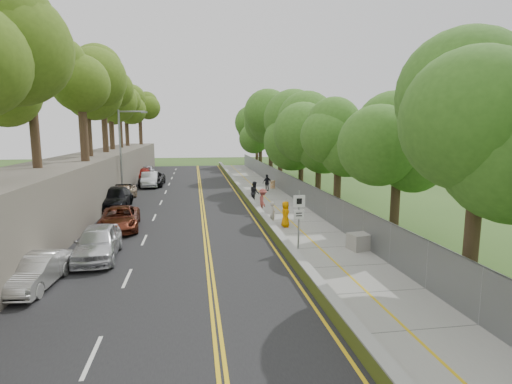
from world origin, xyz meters
The scene contains 26 objects.
ground centered at (0.00, 0.00, 0.00)m, with size 140.00×140.00×0.00m, color #33511E.
road centered at (-5.40, 15.00, 0.02)m, with size 11.20×66.00×0.04m, color black.
sidewalk centered at (2.55, 15.00, 0.03)m, with size 4.20×66.00×0.05m, color gray.
jersey_barrier centered at (0.25, 15.00, 0.30)m, with size 0.42×66.00×0.60m, color #AFD62D.
rock_embankment centered at (-13.50, 15.00, 2.00)m, with size 5.00×66.00×4.00m, color #595147.
chainlink_fence centered at (4.65, 15.00, 1.00)m, with size 0.04×66.00×2.00m, color slate.
trees_embankment centered at (-13.00, 15.00, 10.50)m, with size 6.40×66.00×13.00m, color #51731B, non-canonical shape.
trees_fenceside centered at (7.00, 15.00, 7.00)m, with size 7.00×66.00×14.00m, color #427824, non-canonical shape.
streetlight centered at (-10.46, 14.00, 4.64)m, with size 2.52×0.22×8.00m.
signpost centered at (1.05, -3.02, 1.96)m, with size 0.62×0.09×3.10m.
construction_barrel centered at (4.00, 18.86, 0.47)m, with size 0.52×0.52×0.85m, color #D16907.
concrete_block centered at (4.28, -3.59, 0.47)m, with size 1.25×0.94×0.84m, color gray.
car_0 centered at (-9.00, -3.05, 0.85)m, with size 1.92×4.77×1.63m, color silver.
car_1 centered at (-10.60, -6.48, 0.70)m, with size 1.41×4.03×1.33m, color beige.
car_2 centered at (-9.00, 2.79, 0.74)m, with size 2.33×5.05×1.40m, color maroon.
car_3 centered at (-10.60, 9.82, 0.87)m, with size 2.32×5.72×1.66m, color black.
car_4 centered at (-10.60, 13.96, 0.77)m, with size 1.73×4.29×1.46m, color tan.
car_5 centered at (-9.19, 22.24, 0.84)m, with size 1.70×4.88×1.61m, color silver.
car_6 centered at (-9.00, 22.95, 0.81)m, with size 2.55×5.53×1.54m, color black.
car_7 centered at (-10.60, 29.10, 0.72)m, with size 1.90×4.67×1.35m, color maroon.
car_8 centered at (-10.49, 32.01, 0.83)m, with size 1.86×4.62×1.57m, color #B3B3B7.
painter_0 centered at (1.45, 1.77, 0.89)m, with size 0.82×0.53×1.68m, color orange.
painter_1 centered at (0.75, 2.46, 0.83)m, with size 0.57×0.37×1.55m, color beige.
painter_2 centered at (0.75, 10.37, 0.99)m, with size 0.92×0.72×1.89m, color black.
painter_3 centered at (0.75, 6.27, 0.98)m, with size 1.20×0.69×1.86m, color #96413B.
person_far centered at (3.07, 17.10, 0.90)m, with size 1.00×0.42×1.70m, color black.
Camera 1 is at (-4.28, -22.77, 6.24)m, focal length 28.00 mm.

